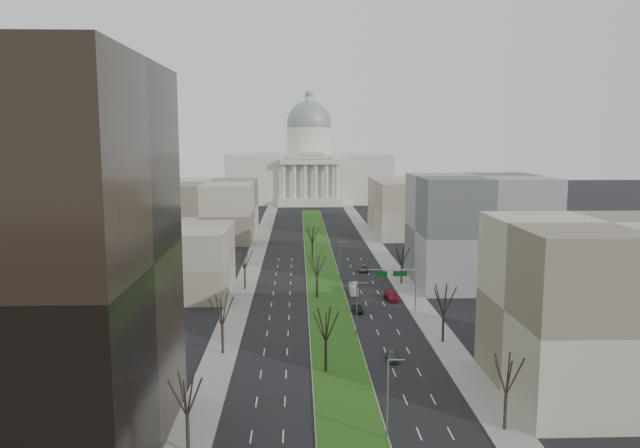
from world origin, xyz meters
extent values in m
plane|color=black|center=(0.00, 120.00, 0.00)|extent=(600.00, 600.00, 0.00)
cube|color=#999993|center=(0.00, 119.00, 0.07)|extent=(8.00, 222.00, 0.15)
cube|color=#1D4C14|center=(0.00, 119.00, 0.17)|extent=(7.70, 221.70, 0.06)
cube|color=gray|center=(-17.50, 95.00, 0.07)|extent=(5.00, 330.00, 0.15)
cube|color=gray|center=(17.50, 95.00, 0.07)|extent=(5.00, 330.00, 0.15)
cube|color=beige|center=(0.00, 270.00, 12.00)|extent=(80.00, 40.00, 24.00)
cube|color=beige|center=(0.00, 247.00, 2.00)|extent=(30.00, 6.00, 4.00)
cube|color=beige|center=(0.00, 247.00, 21.00)|extent=(28.00, 5.00, 2.50)
cube|color=beige|center=(0.00, 247.00, 23.00)|extent=(20.00, 5.00, 1.80)
cube|color=beige|center=(0.00, 247.00, 24.60)|extent=(12.00, 5.00, 1.60)
cylinder|color=beige|center=(0.00, 270.00, 30.00)|extent=(22.00, 22.00, 14.00)
sphere|color=gray|center=(0.00, 270.00, 39.00)|extent=(22.00, 22.00, 22.00)
cylinder|color=beige|center=(0.00, 270.00, 50.00)|extent=(4.00, 4.00, 4.00)
sphere|color=gray|center=(0.00, 270.00, 53.00)|extent=(4.00, 4.00, 4.00)
cylinder|color=beige|center=(-12.50, 247.00, 12.00)|extent=(2.00, 2.00, 16.00)
cylinder|color=beige|center=(-7.50, 247.00, 12.00)|extent=(2.00, 2.00, 16.00)
cylinder|color=beige|center=(-2.50, 247.00, 12.00)|extent=(2.00, 2.00, 16.00)
cylinder|color=beige|center=(2.50, 247.00, 12.00)|extent=(2.00, 2.00, 16.00)
cylinder|color=beige|center=(7.50, 247.00, 12.00)|extent=(2.00, 2.00, 16.00)
cylinder|color=beige|center=(12.50, 247.00, 12.00)|extent=(2.00, 2.00, 16.00)
cube|color=tan|center=(-33.00, 85.00, 7.00)|extent=(26.00, 22.00, 14.00)
cube|color=#78705C|center=(33.00, 32.00, 11.00)|extent=(26.00, 24.00, 22.00)
cube|color=#585A5D|center=(34.00, 92.00, 12.00)|extent=(28.00, 26.00, 24.00)
cube|color=#78705C|center=(-35.00, 160.00, 9.00)|extent=(30.00, 40.00, 18.00)
cube|color=tan|center=(35.00, 165.00, 9.00)|extent=(30.00, 40.00, 18.00)
cylinder|color=black|center=(-17.20, 18.00, 2.04)|extent=(0.40, 0.40, 4.08)
cylinder|color=black|center=(-17.20, 48.00, 2.16)|extent=(0.40, 0.40, 4.32)
cylinder|color=black|center=(-17.20, 88.00, 2.11)|extent=(0.40, 0.40, 4.22)
cylinder|color=black|center=(17.20, 22.00, 2.06)|extent=(0.40, 0.40, 4.13)
cylinder|color=black|center=(17.20, 52.00, 2.21)|extent=(0.40, 0.40, 4.42)
cylinder|color=black|center=(17.20, 92.00, 2.02)|extent=(0.40, 0.40, 4.03)
cylinder|color=black|center=(-2.00, 40.00, 2.16)|extent=(0.40, 0.40, 4.32)
cylinder|color=black|center=(-2.00, 80.00, 2.16)|extent=(0.40, 0.40, 4.32)
cylinder|color=black|center=(-2.00, 120.00, 2.16)|extent=(0.40, 0.40, 4.32)
cylinder|color=gray|center=(3.70, 20.00, 4.50)|extent=(0.20, 0.20, 9.00)
cylinder|color=gray|center=(4.60, 20.00, 9.10)|extent=(1.80, 0.12, 0.12)
cylinder|color=gray|center=(3.70, 55.00, 4.50)|extent=(0.20, 0.20, 9.00)
cylinder|color=gray|center=(4.60, 55.00, 9.10)|extent=(1.80, 0.12, 0.12)
cylinder|color=gray|center=(3.70, 95.00, 4.50)|extent=(0.20, 0.20, 9.00)
cylinder|color=gray|center=(4.60, 95.00, 9.10)|extent=(1.80, 0.12, 0.12)
cylinder|color=gray|center=(16.20, 70.00, 4.00)|extent=(0.24, 0.24, 8.00)
cylinder|color=gray|center=(11.70, 70.00, 8.00)|extent=(9.00, 0.18, 0.18)
cube|color=#0C591E|center=(13.20, 70.08, 7.20)|extent=(2.60, 0.08, 1.00)
cube|color=#0C591E|center=(9.70, 70.08, 7.20)|extent=(2.20, 0.08, 1.00)
imported|color=#505558|center=(7.92, 44.38, 0.68)|extent=(1.82, 4.09, 1.37)
imported|color=black|center=(5.20, 69.84, 0.69)|extent=(1.82, 4.29, 1.38)
imported|color=maroon|center=(12.89, 78.10, 0.82)|extent=(2.87, 5.88, 1.65)
imported|color=#4F5257|center=(10.17, 105.18, 0.70)|extent=(2.94, 5.32, 1.41)
imported|color=white|center=(5.72, 83.64, 0.99)|extent=(1.90, 7.17, 1.98)
camera|label=1|loc=(-5.75, -42.90, 32.53)|focal=35.00mm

